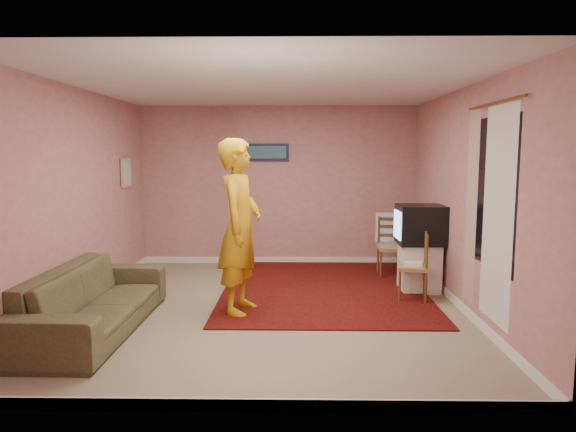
{
  "coord_description": "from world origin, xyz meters",
  "views": [
    {
      "loc": [
        0.29,
        -5.96,
        1.85
      ],
      "look_at": [
        0.19,
        0.6,
        1.03
      ],
      "focal_mm": 32.0,
      "sensor_mm": 36.0,
      "label": 1
    }
  ],
  "objects_px": {
    "chair_b": "(413,259)",
    "person": "(240,227)",
    "tv_cabinet": "(419,267)",
    "crt_tv": "(420,225)",
    "chair_a": "(392,241)",
    "sofa": "(94,299)"
  },
  "relations": [
    {
      "from": "chair_b",
      "to": "person",
      "type": "distance_m",
      "value": 2.24
    },
    {
      "from": "tv_cabinet",
      "to": "crt_tv",
      "type": "height_order",
      "value": "crt_tv"
    },
    {
      "from": "chair_a",
      "to": "sofa",
      "type": "xyz_separation_m",
      "value": [
        -3.52,
        -2.42,
        -0.21
      ]
    },
    {
      "from": "tv_cabinet",
      "to": "chair_b",
      "type": "relative_size",
      "value": 1.37
    },
    {
      "from": "chair_a",
      "to": "person",
      "type": "bearing_deg",
      "value": -138.17
    },
    {
      "from": "tv_cabinet",
      "to": "chair_b",
      "type": "height_order",
      "value": "chair_b"
    },
    {
      "from": "chair_a",
      "to": "person",
      "type": "relative_size",
      "value": 0.24
    },
    {
      "from": "sofa",
      "to": "person",
      "type": "height_order",
      "value": "person"
    },
    {
      "from": "sofa",
      "to": "person",
      "type": "relative_size",
      "value": 1.13
    },
    {
      "from": "tv_cabinet",
      "to": "chair_a",
      "type": "xyz_separation_m",
      "value": [
        -0.23,
        0.79,
        0.22
      ]
    },
    {
      "from": "chair_a",
      "to": "sofa",
      "type": "relative_size",
      "value": 0.21
    },
    {
      "from": "chair_b",
      "to": "person",
      "type": "height_order",
      "value": "person"
    },
    {
      "from": "tv_cabinet",
      "to": "crt_tv",
      "type": "relative_size",
      "value": 1.04
    },
    {
      "from": "crt_tv",
      "to": "sofa",
      "type": "distance_m",
      "value": 4.12
    },
    {
      "from": "crt_tv",
      "to": "chair_a",
      "type": "bearing_deg",
      "value": 105.94
    },
    {
      "from": "crt_tv",
      "to": "chair_a",
      "type": "relative_size",
      "value": 1.28
    },
    {
      "from": "chair_a",
      "to": "person",
      "type": "xyz_separation_m",
      "value": [
        -2.07,
        -1.75,
        0.46
      ]
    },
    {
      "from": "crt_tv",
      "to": "sofa",
      "type": "height_order",
      "value": "crt_tv"
    },
    {
      "from": "tv_cabinet",
      "to": "chair_b",
      "type": "bearing_deg",
      "value": -113.51
    },
    {
      "from": "tv_cabinet",
      "to": "crt_tv",
      "type": "xyz_separation_m",
      "value": [
        -0.01,
        0.0,
        0.58
      ]
    },
    {
      "from": "sofa",
      "to": "person",
      "type": "bearing_deg",
      "value": -64.67
    },
    {
      "from": "tv_cabinet",
      "to": "chair_a",
      "type": "height_order",
      "value": "chair_a"
    }
  ]
}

